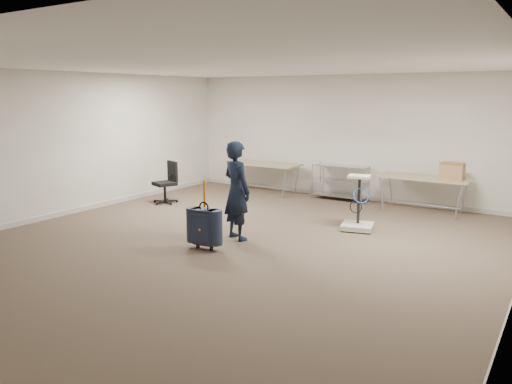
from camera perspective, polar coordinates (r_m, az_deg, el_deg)
The scene contains 10 objects.
ground at distance 7.97m, azimuth -2.54°, elevation -6.11°, with size 9.00×9.00×0.00m, color #443829.
room_shell at distance 9.08m, azimuth 2.50°, elevation -3.65°, with size 8.00×9.00×9.00m.
folding_table_left at distance 12.08m, azimuth 0.86°, elevation 3.08°, with size 1.80×0.75×0.73m.
folding_table_right at distance 10.60m, azimuth 18.60°, elevation 1.38°, with size 1.80×0.75×0.73m.
wire_shelf at distance 11.47m, azimuth 9.62°, elevation 1.30°, with size 1.22×0.47×0.80m.
person at distance 8.14m, azimuth -2.22°, elevation 0.15°, with size 0.59×0.39×1.63m, color black.
suitcase at distance 7.70m, azimuth -5.94°, elevation -3.94°, with size 0.41×0.26×1.08m.
office_chair at distance 11.17m, azimuth -10.20°, elevation 0.17°, with size 0.56×0.56×0.92m.
equipment_cart at distance 8.98m, azimuth 11.56°, elevation -2.67°, with size 0.64×0.64×0.98m.
cardboard_box at distance 10.45m, azimuth 21.50°, elevation 2.25°, with size 0.43×0.33×0.33m, color #9B8148.
Camera 1 is at (4.40, -6.22, 2.35)m, focal length 35.00 mm.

